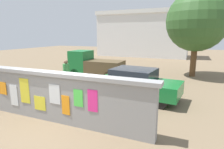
{
  "coord_description": "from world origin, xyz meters",
  "views": [
    {
      "loc": [
        3.92,
        -4.85,
        2.91
      ],
      "look_at": [
        0.61,
        2.92,
        1.14
      ],
      "focal_mm": 30.35,
      "sensor_mm": 36.0,
      "label": 1
    }
  ],
  "objects_px": {
    "motorcycle": "(45,88)",
    "tree_roadside": "(197,21)",
    "auto_rickshaw_truck": "(94,65)",
    "person_walking": "(66,72)",
    "car_parked": "(137,83)"
  },
  "relations": [
    {
      "from": "motorcycle",
      "to": "tree_roadside",
      "type": "bearing_deg",
      "value": 50.68
    },
    {
      "from": "auto_rickshaw_truck",
      "to": "motorcycle",
      "type": "distance_m",
      "value": 4.5
    },
    {
      "from": "auto_rickshaw_truck",
      "to": "person_walking",
      "type": "bearing_deg",
      "value": -91.23
    },
    {
      "from": "car_parked",
      "to": "person_walking",
      "type": "xyz_separation_m",
      "value": [
        -3.88,
        -0.05,
        0.26
      ]
    },
    {
      "from": "car_parked",
      "to": "tree_roadside",
      "type": "relative_size",
      "value": 0.67
    },
    {
      "from": "auto_rickshaw_truck",
      "to": "motorcycle",
      "type": "height_order",
      "value": "auto_rickshaw_truck"
    },
    {
      "from": "car_parked",
      "to": "tree_roadside",
      "type": "xyz_separation_m",
      "value": [
        2.35,
        6.26,
        3.08
      ]
    },
    {
      "from": "auto_rickshaw_truck",
      "to": "motorcycle",
      "type": "relative_size",
      "value": 1.9
    },
    {
      "from": "person_walking",
      "to": "auto_rickshaw_truck",
      "type": "bearing_deg",
      "value": 88.77
    },
    {
      "from": "auto_rickshaw_truck",
      "to": "tree_roadside",
      "type": "height_order",
      "value": "tree_roadside"
    },
    {
      "from": "car_parked",
      "to": "motorcycle",
      "type": "relative_size",
      "value": 2.08
    },
    {
      "from": "car_parked",
      "to": "motorcycle",
      "type": "bearing_deg",
      "value": -159.08
    },
    {
      "from": "motorcycle",
      "to": "tree_roadside",
      "type": "height_order",
      "value": "tree_roadside"
    },
    {
      "from": "auto_rickshaw_truck",
      "to": "car_parked",
      "type": "xyz_separation_m",
      "value": [
        3.82,
        -2.93,
        -0.17
      ]
    },
    {
      "from": "motorcycle",
      "to": "tree_roadside",
      "type": "distance_m",
      "value": 10.62
    }
  ]
}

